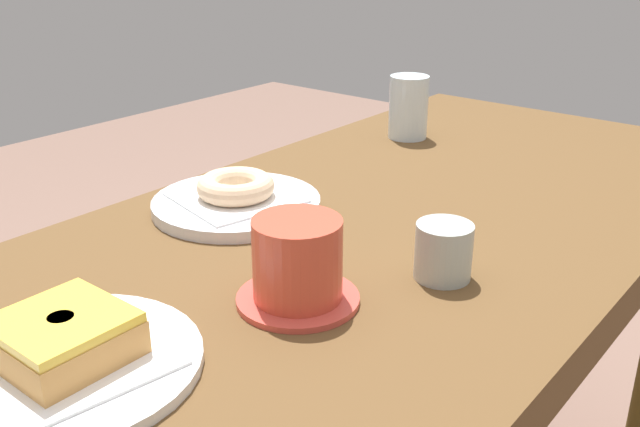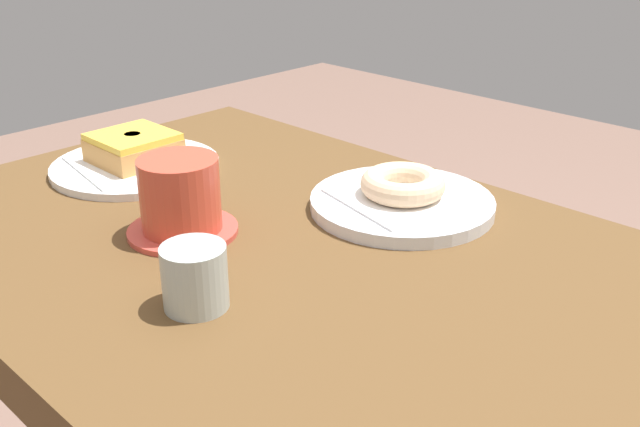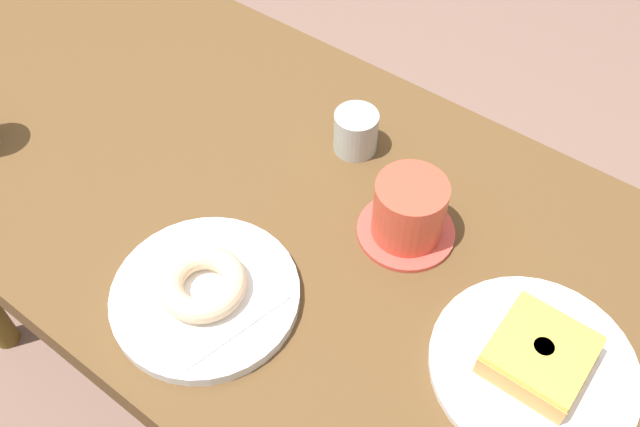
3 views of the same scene
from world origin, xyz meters
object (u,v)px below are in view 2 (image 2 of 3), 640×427
object	(u,v)px
plate_glazed_square	(136,166)
sugar_jar	(195,277)
coffee_cup	(180,198)
donut_glazed_square	(134,147)
plate_sugar_ring	(402,203)
donut_sugar_ring	(403,184)

from	to	relation	value
plate_glazed_square	sugar_jar	xyz separation A→B (m)	(-0.34, 0.16, 0.02)
coffee_cup	sugar_jar	world-z (taller)	coffee_cup
donut_glazed_square	sugar_jar	distance (m)	0.38
donut_glazed_square	coffee_cup	size ratio (longest dim) A/B	0.81
plate_glazed_square	donut_glazed_square	bearing A→B (deg)	90.00
coffee_cup	donut_glazed_square	bearing A→B (deg)	-19.54
plate_glazed_square	donut_glazed_square	world-z (taller)	donut_glazed_square
plate_sugar_ring	coffee_cup	distance (m)	0.26
donut_glazed_square	donut_sugar_ring	distance (m)	0.37
donut_sugar_ring	sugar_jar	xyz separation A→B (m)	(-0.00, 0.30, -0.00)
plate_glazed_square	plate_sugar_ring	size ratio (longest dim) A/B	1.03
plate_sugar_ring	sugar_jar	distance (m)	0.30
donut_sugar_ring	coffee_cup	distance (m)	0.26
donut_glazed_square	sugar_jar	xyz separation A→B (m)	(-0.34, 0.16, -0.00)
donut_sugar_ring	plate_glazed_square	bearing A→B (deg)	23.14
plate_sugar_ring	coffee_cup	world-z (taller)	coffee_cup
sugar_jar	donut_glazed_square	bearing A→B (deg)	-24.60
plate_sugar_ring	coffee_cup	size ratio (longest dim) A/B	1.79
donut_glazed_square	donut_sugar_ring	size ratio (longest dim) A/B	0.99
plate_glazed_square	sugar_jar	distance (m)	0.38
sugar_jar	coffee_cup	bearing A→B (deg)	-31.64
donut_glazed_square	plate_sugar_ring	bearing A→B (deg)	-156.86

